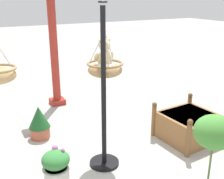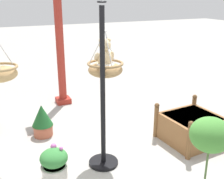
{
  "view_description": "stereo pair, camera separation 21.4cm",
  "coord_description": "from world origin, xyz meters",
  "px_view_note": "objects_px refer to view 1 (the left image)",
  "views": [
    {
      "loc": [
        -1.84,
        -3.33,
        2.43
      ],
      "look_at": [
        -0.04,
        0.07,
        1.11
      ],
      "focal_mm": 44.84,
      "sensor_mm": 36.0,
      "label": 1
    },
    {
      "loc": [
        -1.65,
        -3.43,
        2.43
      ],
      "look_at": [
        -0.04,
        0.07,
        1.11
      ],
      "focal_mm": 44.84,
      "sensor_mm": 36.0,
      "label": 2
    }
  ],
  "objects_px": {
    "hanging_basket_with_teddy": "(105,69)",
    "greenhouse_pillar_left": "(53,42)",
    "display_pole_central": "(104,120)",
    "potted_plant_fern_front": "(211,155)",
    "wooden_planter_box": "(188,125)",
    "teddy_bear": "(104,55)",
    "potted_plant_flowering_red": "(39,122)",
    "potted_plant_tall_leafy": "(56,166)"
  },
  "relations": [
    {
      "from": "wooden_planter_box",
      "to": "hanging_basket_with_teddy",
      "type": "bearing_deg",
      "value": 171.11
    },
    {
      "from": "display_pole_central",
      "to": "teddy_bear",
      "type": "height_order",
      "value": "display_pole_central"
    },
    {
      "from": "display_pole_central",
      "to": "potted_plant_tall_leafy",
      "type": "distance_m",
      "value": 0.9
    },
    {
      "from": "teddy_bear",
      "to": "potted_plant_tall_leafy",
      "type": "distance_m",
      "value": 1.66
    },
    {
      "from": "display_pole_central",
      "to": "greenhouse_pillar_left",
      "type": "xyz_separation_m",
      "value": [
        0.12,
        2.7,
        0.72
      ]
    },
    {
      "from": "display_pole_central",
      "to": "greenhouse_pillar_left",
      "type": "height_order",
      "value": "greenhouse_pillar_left"
    },
    {
      "from": "hanging_basket_with_teddy",
      "to": "teddy_bear",
      "type": "relative_size",
      "value": 1.53
    },
    {
      "from": "potted_plant_fern_front",
      "to": "potted_plant_flowering_red",
      "type": "distance_m",
      "value": 2.97
    },
    {
      "from": "potted_plant_fern_front",
      "to": "potted_plant_tall_leafy",
      "type": "bearing_deg",
      "value": 138.19
    },
    {
      "from": "teddy_bear",
      "to": "wooden_planter_box",
      "type": "xyz_separation_m",
      "value": [
        1.5,
        -0.26,
        -1.34
      ]
    },
    {
      "from": "greenhouse_pillar_left",
      "to": "potted_plant_tall_leafy",
      "type": "height_order",
      "value": "greenhouse_pillar_left"
    },
    {
      "from": "teddy_bear",
      "to": "potted_plant_fern_front",
      "type": "bearing_deg",
      "value": -71.21
    },
    {
      "from": "potted_plant_fern_front",
      "to": "potted_plant_flowering_red",
      "type": "relative_size",
      "value": 1.99
    },
    {
      "from": "display_pole_central",
      "to": "teddy_bear",
      "type": "xyz_separation_m",
      "value": [
        0.15,
        0.27,
        0.88
      ]
    },
    {
      "from": "wooden_planter_box",
      "to": "potted_plant_tall_leafy",
      "type": "height_order",
      "value": "wooden_planter_box"
    },
    {
      "from": "hanging_basket_with_teddy",
      "to": "potted_plant_tall_leafy",
      "type": "relative_size",
      "value": 1.39
    },
    {
      "from": "wooden_planter_box",
      "to": "display_pole_central",
      "type": "bearing_deg",
      "value": -179.5
    },
    {
      "from": "potted_plant_fern_front",
      "to": "potted_plant_flowering_red",
      "type": "bearing_deg",
      "value": 117.09
    },
    {
      "from": "wooden_planter_box",
      "to": "potted_plant_tall_leafy",
      "type": "distance_m",
      "value": 2.41
    },
    {
      "from": "wooden_planter_box",
      "to": "potted_plant_tall_leafy",
      "type": "relative_size",
      "value": 2.15
    },
    {
      "from": "greenhouse_pillar_left",
      "to": "wooden_planter_box",
      "type": "distance_m",
      "value": 3.31
    },
    {
      "from": "display_pole_central",
      "to": "potted_plant_fern_front",
      "type": "height_order",
      "value": "display_pole_central"
    },
    {
      "from": "potted_plant_fern_front",
      "to": "wooden_planter_box",
      "type": "bearing_deg",
      "value": 54.91
    },
    {
      "from": "potted_plant_flowering_red",
      "to": "hanging_basket_with_teddy",
      "type": "bearing_deg",
      "value": -52.36
    },
    {
      "from": "potted_plant_flowering_red",
      "to": "greenhouse_pillar_left",
      "type": "bearing_deg",
      "value": 61.91
    },
    {
      "from": "display_pole_central",
      "to": "potted_plant_flowering_red",
      "type": "height_order",
      "value": "display_pole_central"
    },
    {
      "from": "display_pole_central",
      "to": "potted_plant_fern_front",
      "type": "relative_size",
      "value": 2.0
    },
    {
      "from": "teddy_bear",
      "to": "hanging_basket_with_teddy",
      "type": "bearing_deg",
      "value": -90.0
    },
    {
      "from": "hanging_basket_with_teddy",
      "to": "greenhouse_pillar_left",
      "type": "height_order",
      "value": "greenhouse_pillar_left"
    },
    {
      "from": "greenhouse_pillar_left",
      "to": "potted_plant_flowering_red",
      "type": "distance_m",
      "value": 1.98
    },
    {
      "from": "wooden_planter_box",
      "to": "potted_plant_fern_front",
      "type": "xyz_separation_m",
      "value": [
        -0.95,
        -1.36,
        0.44
      ]
    },
    {
      "from": "hanging_basket_with_teddy",
      "to": "wooden_planter_box",
      "type": "bearing_deg",
      "value": -8.89
    },
    {
      "from": "greenhouse_pillar_left",
      "to": "potted_plant_tall_leafy",
      "type": "bearing_deg",
      "value": -107.6
    },
    {
      "from": "potted_plant_tall_leafy",
      "to": "hanging_basket_with_teddy",
      "type": "bearing_deg",
      "value": 18.3
    },
    {
      "from": "wooden_planter_box",
      "to": "potted_plant_flowering_red",
      "type": "height_order",
      "value": "wooden_planter_box"
    },
    {
      "from": "potted_plant_flowering_red",
      "to": "display_pole_central",
      "type": "bearing_deg",
      "value": -63.34
    },
    {
      "from": "greenhouse_pillar_left",
      "to": "wooden_planter_box",
      "type": "height_order",
      "value": "greenhouse_pillar_left"
    },
    {
      "from": "greenhouse_pillar_left",
      "to": "display_pole_central",
      "type": "bearing_deg",
      "value": -92.58
    },
    {
      "from": "wooden_planter_box",
      "to": "teddy_bear",
      "type": "bearing_deg",
      "value": 170.29
    },
    {
      "from": "display_pole_central",
      "to": "potted_plant_tall_leafy",
      "type": "relative_size",
      "value": 4.9
    },
    {
      "from": "wooden_planter_box",
      "to": "greenhouse_pillar_left",
      "type": "bearing_deg",
      "value": 119.73
    },
    {
      "from": "wooden_planter_box",
      "to": "potted_plant_flowering_red",
      "type": "xyz_separation_m",
      "value": [
        -2.29,
        1.26,
        0.04
      ]
    }
  ]
}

